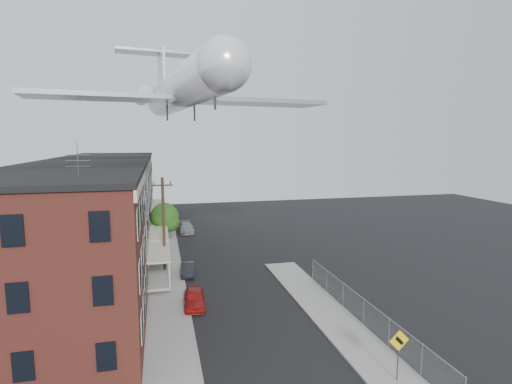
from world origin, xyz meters
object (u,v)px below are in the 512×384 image
at_px(street_tree, 166,218).
at_px(car_mid, 188,269).
at_px(car_near, 194,298).
at_px(car_far, 186,228).
at_px(warning_sign, 399,347).
at_px(airplane, 181,90).
at_px(utility_pole, 164,226).

relative_size(street_tree, car_mid, 1.56).
distance_m(car_near, car_far, 24.37).
xyz_separation_m(warning_sign, airplane, (-9.23, 21.69, 14.98)).
bearing_deg(utility_pole, street_tree, 88.11).
height_order(street_tree, car_mid, street_tree).
distance_m(warning_sign, utility_pole, 22.25).
distance_m(utility_pole, street_tree, 10.00).
xyz_separation_m(car_mid, car_far, (1.05, 17.25, 0.11)).
bearing_deg(utility_pole, car_near, -74.50).
height_order(utility_pole, car_mid, utility_pole).
xyz_separation_m(warning_sign, street_tree, (-10.87, 28.95, 1.57)).
height_order(utility_pole, car_near, utility_pole).
bearing_deg(car_far, utility_pole, -100.27).
bearing_deg(street_tree, car_far, 69.33).
bearing_deg(car_mid, utility_pole, -179.67).
xyz_separation_m(car_near, car_far, (1.05, 24.35, 0.02)).
height_order(street_tree, car_near, street_tree).
distance_m(car_mid, car_far, 17.28).
bearing_deg(car_far, airplane, -94.43).
xyz_separation_m(utility_pole, airplane, (1.97, 2.66, 12.19)).
relative_size(street_tree, car_far, 1.15).
height_order(street_tree, car_far, street_tree).
xyz_separation_m(warning_sign, car_mid, (-9.20, 18.92, -1.33)).
bearing_deg(car_near, street_tree, 99.04).
bearing_deg(street_tree, car_near, -84.42).
height_order(car_near, airplane, airplane).
height_order(car_near, car_far, car_far).
bearing_deg(airplane, car_far, 85.75).
relative_size(utility_pole, car_far, 1.99).
bearing_deg(utility_pole, car_far, 79.91).
bearing_deg(street_tree, airplane, -77.23).
relative_size(utility_pole, car_mid, 2.69).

